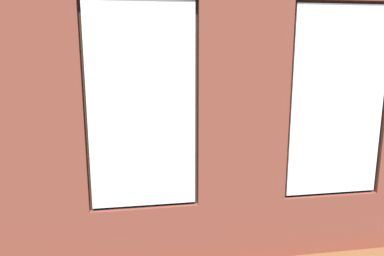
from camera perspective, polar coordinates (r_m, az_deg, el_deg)
name	(u,v)px	position (r m, az deg, el deg)	size (l,w,h in m)	color
ground_plane	(196,179)	(6.64, 0.67, -7.81)	(6.42, 5.98, 0.10)	brown
brick_wall_with_windows	(243,111)	(3.75, 7.72, 2.59)	(5.82, 0.30, 3.25)	brown
white_wall_right	(10,88)	(6.23, -25.94, 5.46)	(0.10, 4.98, 3.25)	silver
couch_by_window	(152,209)	(4.60, -6.07, -12.16)	(1.75, 0.87, 0.80)	black
couch_left	(314,152)	(7.27, 18.07, -3.52)	(0.90, 1.99, 0.80)	black
coffee_table	(169,160)	(6.41, -3.51, -4.82)	(1.22, 0.70, 0.41)	#A87547
cup_ceramic	(160,153)	(6.45, -4.95, -3.80)	(0.08, 0.08, 0.09)	silver
remote_gray	(175,157)	(6.30, -2.58, -4.49)	(0.05, 0.17, 0.02)	#59595B
remote_black	(169,156)	(6.39, -3.51, -4.25)	(0.05, 0.17, 0.02)	black
media_console	(33,183)	(6.07, -23.03, -7.77)	(1.22, 0.42, 0.50)	black
tv_flatscreen	(29,142)	(5.90, -23.53, -1.97)	(1.13, 0.20, 0.76)	black
potted_plant_near_tv	(57,186)	(4.87, -19.87, -8.28)	(0.52, 0.52, 0.90)	#9E5638
potted_plant_foreground_right	(76,128)	(8.34, -17.23, 0.03)	(0.53, 0.53, 0.84)	gray
potted_plant_by_left_couch	(266,128)	(8.35, 11.20, -0.06)	(0.45, 0.45, 0.70)	beige
potted_plant_mid_room_small	(222,148)	(7.03, 4.63, -3.05)	(0.34, 0.34, 0.56)	#47423D
potted_plant_between_couches	(259,172)	(4.75, 10.14, -6.61)	(0.89, 0.91, 1.18)	brown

